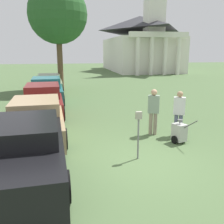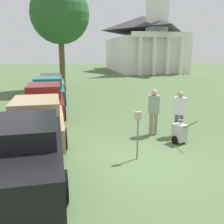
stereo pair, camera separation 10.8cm
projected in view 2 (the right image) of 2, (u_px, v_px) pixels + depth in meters
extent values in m
plane|color=#4C663D|center=(141.00, 163.00, 7.23)|extent=(120.00, 120.00, 0.00)
cube|color=black|center=(25.00, 150.00, 6.59)|extent=(2.11, 5.37, 0.82)
cube|color=black|center=(22.00, 129.00, 6.23)|extent=(1.76, 2.29, 0.46)
cylinder|color=black|center=(1.00, 141.00, 8.00)|extent=(0.21, 0.71, 0.70)
cylinder|color=black|center=(60.00, 136.00, 8.40)|extent=(0.21, 0.71, 0.70)
cylinder|color=black|center=(64.00, 186.00, 5.29)|extent=(0.21, 0.71, 0.70)
cube|color=tan|center=(38.00, 121.00, 9.45)|extent=(2.10, 5.23, 0.73)
cube|color=tan|center=(36.00, 106.00, 9.11)|extent=(1.75, 2.23, 0.52)
cylinder|color=black|center=(18.00, 117.00, 10.82)|extent=(0.21, 0.71, 0.70)
cylinder|color=black|center=(62.00, 115.00, 11.22)|extent=(0.21, 0.71, 0.70)
cylinder|color=black|center=(4.00, 143.00, 7.79)|extent=(0.21, 0.71, 0.70)
cylinder|color=black|center=(64.00, 138.00, 8.19)|extent=(0.21, 0.71, 0.70)
cube|color=maroon|center=(45.00, 103.00, 12.88)|extent=(2.04, 5.32, 0.75)
cube|color=maroon|center=(44.00, 90.00, 12.52)|extent=(1.69, 2.27, 0.60)
cylinder|color=black|center=(30.00, 102.00, 14.29)|extent=(0.21, 0.67, 0.66)
cylinder|color=black|center=(62.00, 100.00, 14.67)|extent=(0.21, 0.67, 0.66)
cylinder|color=black|center=(24.00, 115.00, 11.20)|extent=(0.21, 0.67, 0.66)
cylinder|color=black|center=(64.00, 113.00, 11.59)|extent=(0.21, 0.67, 0.66)
cube|color=#23666B|center=(49.00, 93.00, 15.80)|extent=(2.07, 4.99, 0.80)
cube|color=#23666B|center=(48.00, 82.00, 15.45)|extent=(1.73, 2.13, 0.58)
cylinder|color=black|center=(36.00, 93.00, 17.11)|extent=(0.21, 0.67, 0.66)
cylinder|color=black|center=(63.00, 92.00, 17.50)|extent=(0.21, 0.67, 0.66)
cylinder|color=black|center=(32.00, 102.00, 14.22)|extent=(0.21, 0.67, 0.66)
cylinder|color=black|center=(64.00, 100.00, 14.61)|extent=(0.21, 0.67, 0.66)
cube|color=gray|center=(52.00, 85.00, 19.11)|extent=(2.00, 4.96, 0.80)
cube|color=gray|center=(51.00, 77.00, 18.78)|extent=(1.66, 2.12, 0.45)
cylinder|color=black|center=(41.00, 86.00, 20.42)|extent=(0.21, 0.77, 0.76)
cylinder|color=black|center=(63.00, 85.00, 20.79)|extent=(0.21, 0.77, 0.76)
cylinder|color=black|center=(39.00, 91.00, 17.54)|extent=(0.21, 0.77, 0.76)
cylinder|color=black|center=(64.00, 91.00, 17.92)|extent=(0.21, 0.77, 0.76)
cylinder|color=slate|center=(138.00, 139.00, 7.33)|extent=(0.05, 0.05, 1.24)
cube|color=gray|center=(138.00, 115.00, 7.16)|extent=(0.18, 0.09, 0.22)
cylinder|color=gray|center=(155.00, 124.00, 9.55)|extent=(0.14, 0.14, 0.86)
cylinder|color=gray|center=(151.00, 124.00, 9.59)|extent=(0.14, 0.14, 0.86)
cube|color=gray|center=(154.00, 104.00, 9.39)|extent=(0.47, 0.37, 0.68)
sphere|color=tan|center=(155.00, 92.00, 9.28)|extent=(0.23, 0.23, 0.23)
cylinder|color=#515670|center=(181.00, 125.00, 9.42)|extent=(0.14, 0.14, 0.83)
cylinder|color=#515670|center=(176.00, 125.00, 9.46)|extent=(0.14, 0.14, 0.83)
cube|color=silver|center=(180.00, 106.00, 9.26)|extent=(0.47, 0.38, 0.66)
sphere|color=tan|center=(181.00, 94.00, 9.16)|extent=(0.22, 0.22, 0.22)
cube|color=#B2B2AD|center=(179.00, 132.00, 8.69)|extent=(0.48, 0.53, 0.60)
cone|color=#59595B|center=(180.00, 122.00, 8.60)|extent=(0.18, 0.18, 0.16)
cylinder|color=#4C4C4C|center=(190.00, 125.00, 8.19)|extent=(0.21, 0.57, 0.43)
cylinder|color=black|center=(174.00, 140.00, 8.65)|extent=(0.13, 0.28, 0.28)
cylinder|color=black|center=(184.00, 138.00, 8.84)|extent=(0.13, 0.28, 0.28)
cube|color=silver|center=(142.00, 55.00, 41.35)|extent=(9.48, 16.20, 5.15)
pyramid|color=#333338|center=(143.00, 24.00, 40.19)|extent=(9.67, 16.52, 2.32)
cylinder|color=silver|center=(140.00, 57.00, 32.57)|extent=(0.56, 0.56, 4.89)
cylinder|color=silver|center=(154.00, 57.00, 32.90)|extent=(0.56, 0.56, 4.89)
cylinder|color=silver|center=(168.00, 56.00, 33.23)|extent=(0.56, 0.56, 4.89)
cylinder|color=silver|center=(181.00, 56.00, 33.56)|extent=(0.56, 0.56, 4.89)
cube|color=silver|center=(162.00, 35.00, 32.40)|extent=(8.06, 0.70, 0.70)
cube|color=silver|center=(157.00, 4.00, 33.46)|extent=(2.40, 2.40, 8.18)
cylinder|color=brown|center=(62.00, 66.00, 20.03)|extent=(0.44, 0.44, 3.99)
sphere|color=#285628|center=(60.00, 14.00, 19.09)|extent=(4.54, 4.54, 4.54)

